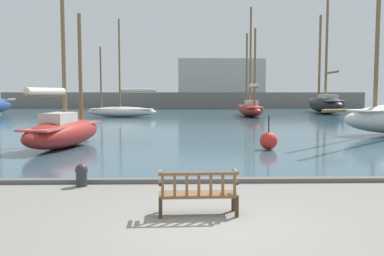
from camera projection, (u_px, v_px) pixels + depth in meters
The scene contains 11 objects.
ground_plane at pixel (212, 226), 8.04m from camera, with size 160.00×160.00×0.00m, color gray.
harbor_water at pixel (186, 112), 51.86m from camera, with size 100.00×80.00×0.08m, color #385666.
quay_edge_kerb at pixel (202, 180), 11.87m from camera, with size 40.00×0.30×0.12m, color #5B5954.
park_bench at pixel (198, 192), 8.69m from camera, with size 1.62×0.58×0.92m.
sailboat_outer_port at pixel (326, 102), 49.27m from camera, with size 3.45×12.22×15.38m.
sailboat_distant_harbor at pixel (122, 110), 41.35m from camera, with size 7.70×2.56×9.36m.
sailboat_nearest_port at pixel (63, 130), 18.84m from camera, with size 2.96×6.44×7.32m.
sailboat_outer_starboard at pixel (250, 107), 42.74m from camera, with size 2.24×8.45×10.79m.
mooring_bollard at pixel (82, 174), 11.38m from camera, with size 0.34×0.34×0.61m.
channel_buoy at pixel (269, 141), 18.06m from camera, with size 0.74×0.74×1.44m.
far_breakwater at pixel (195, 93), 63.70m from camera, with size 53.37×2.40×7.42m.
Camera 1 is at (-0.58, -7.84, 2.51)m, focal length 40.00 mm.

